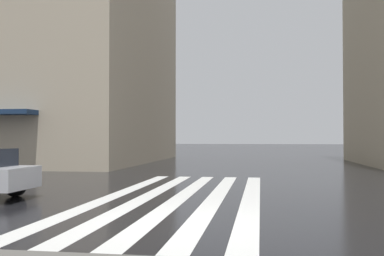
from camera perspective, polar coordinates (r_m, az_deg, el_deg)
ground_plane at (r=9.13m, az=-2.06°, el=-12.10°), size 220.00×220.00×0.00m
zebra_crossing at (r=13.12m, az=-1.31°, el=-8.75°), size 13.00×4.50×0.01m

